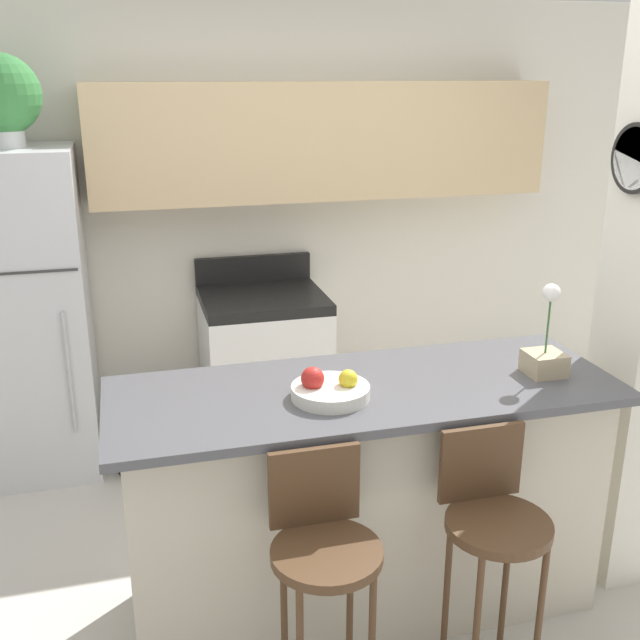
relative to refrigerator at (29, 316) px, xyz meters
The scene contains 11 objects.
ground_plane 2.28m from the refrigerator, 49.12° to the right, with size 14.00×14.00×0.00m, color beige.
wall_back 1.63m from the refrigerator, 11.23° to the left, with size 5.60×0.38×2.55m.
counter_bar 2.14m from the refrigerator, 49.12° to the right, with size 1.96×0.72×0.99m.
refrigerator is the anchor object (origin of this frame).
stove_range 1.35m from the refrigerator, ahead, with size 0.71×0.65×1.07m.
bar_stool_left 2.36m from the refrigerator, 62.87° to the right, with size 0.36×0.36×0.97m.
bar_stool_right 2.69m from the refrigerator, 51.24° to the right, with size 0.36×0.36×0.97m.
potted_plant_on_fridge 1.13m from the refrigerator, 116.81° to the left, with size 0.39×0.39×0.45m.
orchid_vase 2.68m from the refrigerator, 38.21° to the right, with size 0.14×0.14×0.37m.
fruit_bowl 2.06m from the refrigerator, 53.82° to the right, with size 0.29×0.29×0.12m.
trash_bin 0.90m from the refrigerator, 21.92° to the right, with size 0.28×0.28×0.38m.
Camera 1 is at (-0.85, -2.50, 2.14)m, focal length 42.00 mm.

